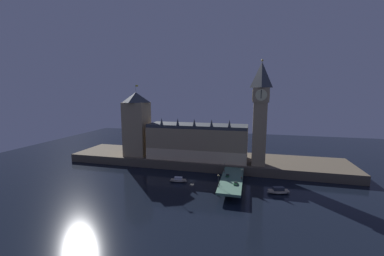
# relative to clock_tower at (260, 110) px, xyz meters

# --- Properties ---
(ground_plane) EXTENTS (400.00, 400.00, 0.00)m
(ground_plane) POSITION_rel_clock_tower_xyz_m (-42.54, -26.11, -45.64)
(ground_plane) COLOR black
(embankment) EXTENTS (220.00, 42.00, 6.49)m
(embankment) POSITION_rel_clock_tower_xyz_m (-42.54, 12.89, -42.39)
(embankment) COLOR brown
(embankment) RESTS_ON ground_plane
(parliament_hall) EXTENTS (76.95, 24.03, 32.53)m
(parliament_hall) POSITION_rel_clock_tower_xyz_m (-46.40, 6.23, -25.66)
(parliament_hall) COLOR tan
(parliament_hall) RESTS_ON embankment
(clock_tower) EXTENTS (11.38, 11.49, 73.86)m
(clock_tower) POSITION_rel_clock_tower_xyz_m (0.00, 0.00, 0.00)
(clock_tower) COLOR tan
(clock_tower) RESTS_ON embankment
(victoria_tower) EXTENTS (18.14, 18.14, 57.85)m
(victoria_tower) POSITION_rel_clock_tower_xyz_m (-97.07, 4.28, -13.08)
(victoria_tower) COLOR tan
(victoria_tower) RESTS_ON embankment
(bridge) EXTENTS (13.15, 46.00, 5.67)m
(bridge) POSITION_rel_clock_tower_xyz_m (-16.18, -31.11, -41.42)
(bridge) COLOR #4C7560
(bridge) RESTS_ON ground_plane
(car_northbound_lead) EXTENTS (2.10, 4.24, 1.32)m
(car_northbound_lead) POSITION_rel_clock_tower_xyz_m (-19.07, -27.67, -39.35)
(car_northbound_lead) COLOR #235633
(car_northbound_lead) RESTS_ON bridge
(car_southbound_lead) EXTENTS (2.11, 4.79, 1.36)m
(car_southbound_lead) POSITION_rel_clock_tower_xyz_m (-13.29, -39.44, -39.33)
(car_southbound_lead) COLOR #235633
(car_southbound_lead) RESTS_ON bridge
(pedestrian_near_rail) EXTENTS (0.38, 0.38, 1.81)m
(pedestrian_near_rail) POSITION_rel_clock_tower_xyz_m (-21.97, -43.60, -39.01)
(pedestrian_near_rail) COLOR black
(pedestrian_near_rail) RESTS_ON bridge
(pedestrian_mid_walk) EXTENTS (0.38, 0.38, 1.86)m
(pedestrian_mid_walk) POSITION_rel_clock_tower_xyz_m (-10.39, -30.46, -38.98)
(pedestrian_mid_walk) COLOR black
(pedestrian_mid_walk) RESTS_ON bridge
(pedestrian_far_rail) EXTENTS (0.38, 0.38, 1.66)m
(pedestrian_far_rail) POSITION_rel_clock_tower_xyz_m (-21.97, -21.10, -39.10)
(pedestrian_far_rail) COLOR black
(pedestrian_far_rail) RESTS_ON bridge
(street_lamp_near) EXTENTS (1.34, 0.60, 7.25)m
(street_lamp_near) POSITION_rel_clock_tower_xyz_m (-22.37, -45.83, -35.44)
(street_lamp_near) COLOR #2D3333
(street_lamp_near) RESTS_ON bridge
(street_lamp_mid) EXTENTS (1.34, 0.60, 6.81)m
(street_lamp_mid) POSITION_rel_clock_tower_xyz_m (-9.99, -31.11, -35.71)
(street_lamp_mid) COLOR #2D3333
(street_lamp_mid) RESTS_ON bridge
(street_lamp_far) EXTENTS (1.34, 0.60, 6.07)m
(street_lamp_far) POSITION_rel_clock_tower_xyz_m (-22.37, -16.39, -36.17)
(street_lamp_far) COLOR #2D3333
(street_lamp_far) RESTS_ON bridge
(boat_upstream) EXTENTS (11.73, 5.37, 3.26)m
(boat_upstream) POSITION_rel_clock_tower_xyz_m (-50.77, -30.06, -44.44)
(boat_upstream) COLOR #B2A893
(boat_upstream) RESTS_ON ground_plane
(boat_downstream) EXTENTS (13.94, 7.95, 3.74)m
(boat_downstream) POSITION_rel_clock_tower_xyz_m (10.92, -32.93, -44.27)
(boat_downstream) COLOR #B2A893
(boat_downstream) RESTS_ON ground_plane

